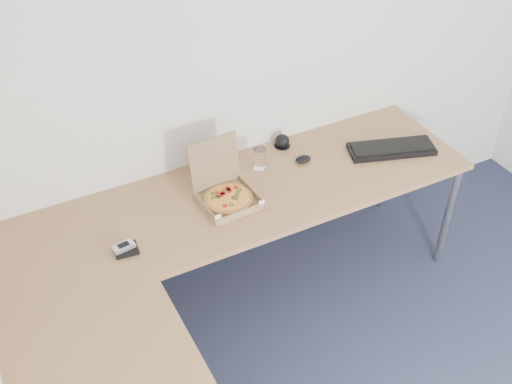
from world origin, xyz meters
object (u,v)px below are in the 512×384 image
desk (213,276)px  drinking_glass (260,158)px  pizza_box (227,195)px  keyboard (391,149)px  wallet (126,250)px

desk → drinking_glass: size_ratio=21.35×
pizza_box → drinking_glass: (0.27, 0.17, 0.03)m
desk → pizza_box: size_ratio=7.96×
pizza_box → keyboard: pizza_box is taller
desk → pizza_box: (0.27, 0.42, 0.06)m
desk → keyboard: (1.25, 0.38, 0.04)m
pizza_box → drinking_glass: 0.32m
desk → drinking_glass: drinking_glass is taller
drinking_glass → wallet: bearing=-160.9°
drinking_glass → keyboard: 0.74m
keyboard → desk: bearing=-145.0°
pizza_box → drinking_glass: bearing=28.3°
drinking_glass → keyboard: bearing=-15.7°
desk → pizza_box: bearing=57.1°
desk → keyboard: 1.31m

